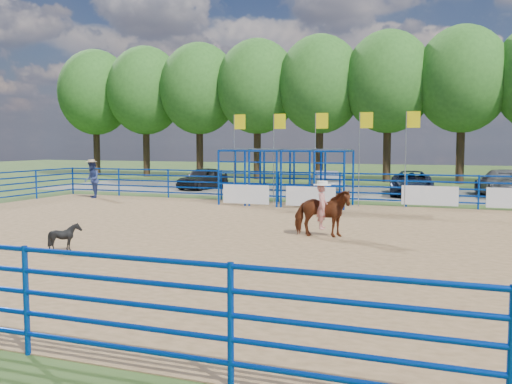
% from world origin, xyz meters
% --- Properties ---
extents(ground, '(120.00, 120.00, 0.00)m').
position_xyz_m(ground, '(0.00, 0.00, 0.00)').
color(ground, '#3D5923').
rests_on(ground, ground).
extents(arena_dirt, '(30.00, 20.00, 0.02)m').
position_xyz_m(arena_dirt, '(0.00, 0.00, 0.01)').
color(arena_dirt, '#A37D51').
rests_on(arena_dirt, ground).
extents(gravel_strip, '(40.00, 10.00, 0.01)m').
position_xyz_m(gravel_strip, '(0.00, 17.00, 0.01)').
color(gravel_strip, slate).
rests_on(gravel_strip, ground).
extents(horse_and_rider, '(1.81, 0.99, 2.38)m').
position_xyz_m(horse_and_rider, '(1.44, 0.75, 0.86)').
color(horse_and_rider, '#632B13').
rests_on(horse_and_rider, arena_dirt).
extents(calf, '(0.74, 0.67, 0.75)m').
position_xyz_m(calf, '(-4.37, -3.82, 0.40)').
color(calf, black).
rests_on(calf, arena_dirt).
extents(spectator_cowboy, '(1.14, 1.17, 1.96)m').
position_xyz_m(spectator_cowboy, '(-12.61, 8.49, 1.00)').
color(spectator_cowboy, navy).
rests_on(spectator_cowboy, arena_dirt).
extents(car_a, '(2.17, 4.14, 1.34)m').
position_xyz_m(car_a, '(-9.78, 15.71, 0.68)').
color(car_a, black).
rests_on(car_a, gravel_strip).
extents(car_b, '(2.76, 3.95, 1.23)m').
position_xyz_m(car_b, '(-2.28, 16.46, 0.63)').
color(car_b, gray).
rests_on(car_b, gravel_strip).
extents(car_c, '(2.66, 4.96, 1.32)m').
position_xyz_m(car_c, '(2.70, 15.81, 0.67)').
color(car_c, black).
rests_on(car_c, gravel_strip).
extents(car_d, '(3.00, 5.36, 1.47)m').
position_xyz_m(car_d, '(7.28, 16.62, 0.74)').
color(car_d, slate).
rests_on(car_d, gravel_strip).
extents(perimeter_fence, '(30.10, 20.10, 1.50)m').
position_xyz_m(perimeter_fence, '(0.00, 0.00, 0.75)').
color(perimeter_fence, '#0738AC').
rests_on(perimeter_fence, ground).
extents(chute_assembly, '(19.32, 2.41, 4.20)m').
position_xyz_m(chute_assembly, '(-1.90, 8.84, 1.26)').
color(chute_assembly, '#0738AC').
rests_on(chute_assembly, ground).
extents(treeline, '(56.40, 6.40, 11.24)m').
position_xyz_m(treeline, '(0.00, 26.00, 7.53)').
color(treeline, '#3F2B19').
rests_on(treeline, ground).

